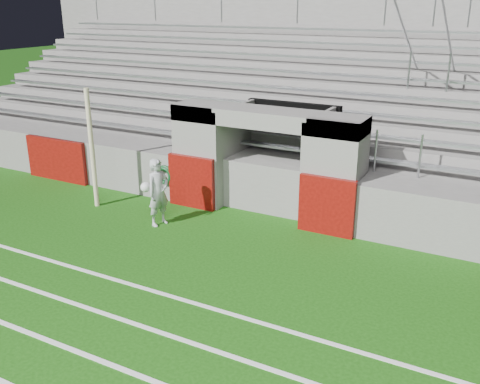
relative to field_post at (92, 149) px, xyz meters
The scene contains 5 objects.
ground 4.69m from the field_post, 24.66° to the right, with size 90.00×90.00×0.00m, color #15470B.
field_post is the anchor object (origin of this frame).
stadium_structure 7.33m from the field_post, 56.65° to the left, with size 26.00×8.48×5.42m.
goalkeeper_with_ball 2.29m from the field_post, ahead, with size 0.56×0.68×1.61m.
hose_coil 1.93m from the field_post, 37.60° to the left, with size 0.51×0.14×0.51m.
Camera 1 is at (5.32, -7.85, 5.02)m, focal length 40.00 mm.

